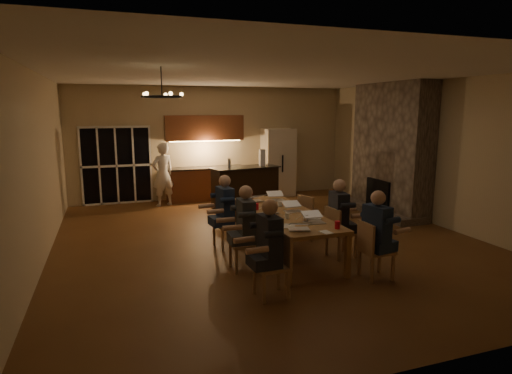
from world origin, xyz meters
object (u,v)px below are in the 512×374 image
(dining_table, at_px, (283,233))
(redcup_mid, at_px, (256,207))
(chair_right_near, at_px, (377,250))
(mug_mid, at_px, (280,204))
(chair_right_mid, at_px, (342,232))
(standing_person, at_px, (163,175))
(laptop_a, at_px, (299,222))
(laptop_b, at_px, (315,216))
(person_left_near, at_px, (270,249))
(laptop_d, at_px, (294,206))
(chandelier, at_px, (162,97))
(person_left_mid, at_px, (246,228))
(chair_left_far, at_px, (227,224))
(mug_back, at_px, (250,202))
(chair_left_mid, at_px, (244,243))
(plate_near, at_px, (314,219))
(person_right_near, at_px, (376,236))
(plate_left, at_px, (287,226))
(chair_left_near, at_px, (271,266))
(chair_right_far, at_px, (313,216))
(laptop_f, at_px, (276,195))
(refrigerator, at_px, (278,162))
(bar_island, at_px, (245,187))
(bar_blender, at_px, (262,157))
(bar_bottle, at_px, (229,163))
(can_cola, at_px, (252,195))
(redcup_near, at_px, (337,225))
(person_right_mid, at_px, (338,218))
(plate_far, at_px, (289,202))
(person_left_far, at_px, (225,212))
(laptop_c, at_px, (268,208))

(dining_table, height_order, redcup_mid, redcup_mid)
(chair_right_near, bearing_deg, mug_mid, 22.57)
(chair_right_mid, bearing_deg, dining_table, 53.41)
(standing_person, bearing_deg, laptop_a, 82.89)
(standing_person, relative_size, laptop_b, 5.31)
(person_left_near, bearing_deg, laptop_d, 143.17)
(chandelier, bearing_deg, person_left_mid, -22.82)
(chair_left_far, bearing_deg, chair_right_near, 26.36)
(chair_right_near, xyz_separation_m, mug_back, (-1.26, 2.32, 0.36))
(chair_left_mid, relative_size, person_left_mid, 0.64)
(person_left_near, bearing_deg, person_left_mid, 176.13)
(chair_right_near, distance_m, plate_near, 1.16)
(person_right_near, bearing_deg, plate_left, 47.92)
(chair_left_near, xyz_separation_m, chair_right_far, (1.77, 2.29, 0.00))
(mug_back, bearing_deg, person_left_mid, -111.20)
(chair_left_near, relative_size, laptop_f, 2.78)
(refrigerator, distance_m, laptop_f, 4.31)
(chair_right_mid, relative_size, person_right_near, 0.64)
(bar_island, distance_m, standing_person, 2.23)
(bar_island, relative_size, bar_blender, 4.09)
(bar_bottle, bearing_deg, can_cola, -93.82)
(laptop_d, relative_size, redcup_mid, 2.67)
(bar_island, relative_size, person_left_mid, 1.31)
(chair_left_far, xyz_separation_m, person_left_mid, (-0.01, -1.21, 0.24))
(laptop_f, bearing_deg, bar_bottle, 101.83)
(person_left_mid, relative_size, redcup_mid, 11.50)
(chair_right_mid, xyz_separation_m, laptop_a, (-1.10, -0.59, 0.42))
(chair_left_mid, bearing_deg, chandelier, -113.42)
(bar_island, distance_m, redcup_near, 4.99)
(person_right_near, xyz_separation_m, person_right_mid, (-0.01, 1.10, 0.00))
(chair_right_near, bearing_deg, bar_bottle, 11.43)
(laptop_a, bearing_deg, chair_right_far, -107.03)
(chair_right_near, distance_m, standing_person, 6.64)
(dining_table, distance_m, person_left_near, 1.89)
(plate_far, bearing_deg, person_left_far, -174.92)
(person_left_near, height_order, plate_far, person_left_near)
(laptop_c, distance_m, redcup_near, 1.41)
(bar_bottle, bearing_deg, redcup_near, -85.85)
(chair_right_near, bearing_deg, person_left_near, 94.88)
(person_right_mid, relative_size, plate_far, 5.31)
(bar_island, bearing_deg, chair_left_mid, -117.63)
(laptop_c, distance_m, bar_blender, 4.03)
(refrigerator, bearing_deg, laptop_d, -108.89)
(chandelier, bearing_deg, mug_mid, 13.61)
(chair_left_near, relative_size, laptop_a, 2.78)
(can_cola, bearing_deg, chair_right_near, -70.53)
(chair_right_far, distance_m, chandelier, 3.82)
(person_left_mid, relative_size, plate_near, 5.82)
(person_left_far, bearing_deg, dining_table, 49.17)
(chair_right_far, relative_size, plate_left, 3.38)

